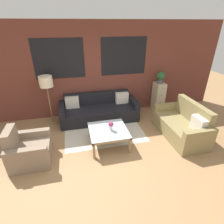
{
  "coord_description": "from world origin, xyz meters",
  "views": [
    {
      "loc": [
        -0.65,
        -2.85,
        2.72
      ],
      "look_at": [
        0.31,
        1.25,
        0.55
      ],
      "focal_mm": 28.0,
      "sensor_mm": 36.0,
      "label": 1
    }
  ],
  "objects_px": {
    "drawer_cabinet": "(158,96)",
    "settee_vintage": "(182,126)",
    "potted_plant": "(161,77)",
    "floor_lamp": "(46,84)",
    "armchair_corner": "(29,150)",
    "flower_vase": "(111,125)",
    "coffee_table": "(108,132)",
    "couch_dark": "(99,111)"
  },
  "relations": [
    {
      "from": "armchair_corner",
      "to": "drawer_cabinet",
      "type": "height_order",
      "value": "drawer_cabinet"
    },
    {
      "from": "flower_vase",
      "to": "floor_lamp",
      "type": "bearing_deg",
      "value": 135.47
    },
    {
      "from": "settee_vintage",
      "to": "armchair_corner",
      "type": "distance_m",
      "value": 3.74
    },
    {
      "from": "couch_dark",
      "to": "armchair_corner",
      "type": "bearing_deg",
      "value": -139.21
    },
    {
      "from": "couch_dark",
      "to": "potted_plant",
      "type": "height_order",
      "value": "potted_plant"
    },
    {
      "from": "drawer_cabinet",
      "to": "floor_lamp",
      "type": "bearing_deg",
      "value": -177.79
    },
    {
      "from": "coffee_table",
      "to": "potted_plant",
      "type": "bearing_deg",
      "value": 36.85
    },
    {
      "from": "coffee_table",
      "to": "potted_plant",
      "type": "xyz_separation_m",
      "value": [
        2.07,
        1.55,
        0.79
      ]
    },
    {
      "from": "floor_lamp",
      "to": "drawer_cabinet",
      "type": "relative_size",
      "value": 1.51
    },
    {
      "from": "settee_vintage",
      "to": "couch_dark",
      "type": "bearing_deg",
      "value": 144.12
    },
    {
      "from": "settee_vintage",
      "to": "potted_plant",
      "type": "distance_m",
      "value": 1.84
    },
    {
      "from": "floor_lamp",
      "to": "potted_plant",
      "type": "distance_m",
      "value": 3.49
    },
    {
      "from": "potted_plant",
      "to": "floor_lamp",
      "type": "bearing_deg",
      "value": -177.78
    },
    {
      "from": "armchair_corner",
      "to": "coffee_table",
      "type": "distance_m",
      "value": 1.79
    },
    {
      "from": "floor_lamp",
      "to": "flower_vase",
      "type": "distance_m",
      "value": 2.17
    },
    {
      "from": "floor_lamp",
      "to": "drawer_cabinet",
      "type": "distance_m",
      "value": 3.57
    },
    {
      "from": "coffee_table",
      "to": "flower_vase",
      "type": "height_order",
      "value": "flower_vase"
    },
    {
      "from": "coffee_table",
      "to": "drawer_cabinet",
      "type": "bearing_deg",
      "value": 36.85
    },
    {
      "from": "drawer_cabinet",
      "to": "flower_vase",
      "type": "distance_m",
      "value": 2.56
    },
    {
      "from": "drawer_cabinet",
      "to": "armchair_corner",
      "type": "bearing_deg",
      "value": -155.8
    },
    {
      "from": "drawer_cabinet",
      "to": "flower_vase",
      "type": "xyz_separation_m",
      "value": [
        -2.01,
        -1.59,
        0.08
      ]
    },
    {
      "from": "armchair_corner",
      "to": "potted_plant",
      "type": "height_order",
      "value": "potted_plant"
    },
    {
      "from": "floor_lamp",
      "to": "settee_vintage",
      "type": "bearing_deg",
      "value": -23.88
    },
    {
      "from": "drawer_cabinet",
      "to": "coffee_table",
      "type": "bearing_deg",
      "value": -143.15
    },
    {
      "from": "potted_plant",
      "to": "drawer_cabinet",
      "type": "bearing_deg",
      "value": -90.0
    },
    {
      "from": "coffee_table",
      "to": "floor_lamp",
      "type": "height_order",
      "value": "floor_lamp"
    },
    {
      "from": "settee_vintage",
      "to": "coffee_table",
      "type": "distance_m",
      "value": 1.96
    },
    {
      "from": "settee_vintage",
      "to": "drawer_cabinet",
      "type": "relative_size",
      "value": 1.66
    },
    {
      "from": "flower_vase",
      "to": "potted_plant",
      "type": "bearing_deg",
      "value": 38.21
    },
    {
      "from": "drawer_cabinet",
      "to": "settee_vintage",
      "type": "bearing_deg",
      "value": -93.96
    },
    {
      "from": "armchair_corner",
      "to": "coffee_table",
      "type": "relative_size",
      "value": 0.93
    },
    {
      "from": "armchair_corner",
      "to": "potted_plant",
      "type": "relative_size",
      "value": 2.27
    },
    {
      "from": "flower_vase",
      "to": "settee_vintage",
      "type": "bearing_deg",
      "value": -1.33
    },
    {
      "from": "couch_dark",
      "to": "settee_vintage",
      "type": "bearing_deg",
      "value": -35.88
    },
    {
      "from": "couch_dark",
      "to": "flower_vase",
      "type": "xyz_separation_m",
      "value": [
        0.07,
        -1.38,
        0.29
      ]
    },
    {
      "from": "coffee_table",
      "to": "floor_lamp",
      "type": "relative_size",
      "value": 0.63
    },
    {
      "from": "flower_vase",
      "to": "armchair_corner",
      "type": "bearing_deg",
      "value": -175.5
    },
    {
      "from": "potted_plant",
      "to": "armchair_corner",
      "type": "bearing_deg",
      "value": -155.79
    },
    {
      "from": "potted_plant",
      "to": "couch_dark",
      "type": "bearing_deg",
      "value": -174.37
    },
    {
      "from": "armchair_corner",
      "to": "drawer_cabinet",
      "type": "xyz_separation_m",
      "value": [
        3.85,
        1.73,
        0.2
      ]
    },
    {
      "from": "couch_dark",
      "to": "potted_plant",
      "type": "xyz_separation_m",
      "value": [
        2.08,
        0.21,
        0.88
      ]
    },
    {
      "from": "couch_dark",
      "to": "armchair_corner",
      "type": "xyz_separation_m",
      "value": [
        -1.77,
        -1.52,
        0.0
      ]
    }
  ]
}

